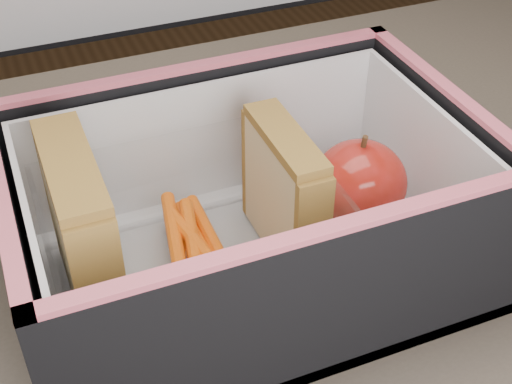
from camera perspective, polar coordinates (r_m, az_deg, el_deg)
kitchen_table at (r=0.57m, az=4.67°, el=-14.91°), size 1.20×0.80×0.75m
lunch_bag at (r=0.47m, az=-0.88°, el=-0.49°), size 0.30×0.28×0.30m
plastic_tub at (r=0.47m, az=-5.30°, el=-3.32°), size 0.18×0.13×0.07m
sandwich_left at (r=0.45m, az=-13.66°, el=-3.34°), size 0.03×0.10×0.11m
sandwich_right at (r=0.48m, az=2.25°, el=-0.09°), size 0.02×0.09×0.10m
carrot_sticks at (r=0.49m, az=-4.82°, el=-4.29°), size 0.04×0.13×0.03m
paper_napkin at (r=0.54m, az=8.02°, el=-1.99°), size 0.10×0.11×0.01m
red_apple at (r=0.51m, az=8.29°, el=0.72°), size 0.07×0.07×0.07m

